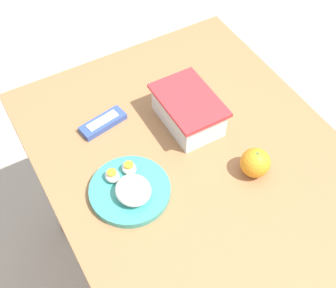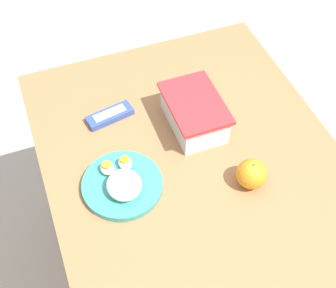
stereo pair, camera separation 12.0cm
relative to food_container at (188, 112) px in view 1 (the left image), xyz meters
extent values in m
plane|color=#B2A899|center=(0.11, -0.05, -0.79)|extent=(10.00, 10.00, 0.00)
cube|color=#996B42|center=(0.11, -0.05, -0.05)|extent=(0.94, 0.75, 0.03)
cylinder|color=brown|center=(-0.31, -0.37, -0.43)|extent=(0.05, 0.05, 0.73)
cylinder|color=brown|center=(-0.31, 0.28, -0.43)|extent=(0.05, 0.05, 0.73)
cube|color=white|center=(0.00, 0.00, 0.00)|extent=(0.19, 0.12, 0.08)
cube|color=#CCBC84|center=(0.00, 0.00, -0.02)|extent=(0.17, 0.11, 0.04)
cube|color=red|center=(0.00, 0.00, 0.05)|extent=(0.20, 0.14, 0.01)
ellipsoid|color=tan|center=(-0.05, -0.01, 0.00)|extent=(0.05, 0.05, 0.02)
ellipsoid|color=tan|center=(0.00, 0.00, 0.00)|extent=(0.05, 0.05, 0.02)
ellipsoid|color=tan|center=(0.05, 0.01, 0.00)|extent=(0.06, 0.05, 0.02)
sphere|color=orange|center=(0.23, 0.06, 0.00)|extent=(0.08, 0.08, 0.08)
cylinder|color=#4C662D|center=(0.23, 0.06, 0.03)|extent=(0.01, 0.01, 0.00)
cylinder|color=teal|center=(0.13, -0.24, -0.03)|extent=(0.20, 0.20, 0.02)
ellipsoid|color=white|center=(0.15, -0.24, 0.00)|extent=(0.09, 0.08, 0.04)
ellipsoid|color=white|center=(0.08, -0.27, -0.01)|extent=(0.04, 0.03, 0.02)
cylinder|color=#F4A823|center=(0.08, -0.27, 0.00)|extent=(0.02, 0.02, 0.01)
ellipsoid|color=white|center=(0.08, -0.22, -0.01)|extent=(0.04, 0.03, 0.02)
cylinder|color=#F4A823|center=(0.08, -0.22, 0.00)|extent=(0.02, 0.02, 0.01)
cube|color=#334C9E|center=(-0.10, -0.21, -0.03)|extent=(0.07, 0.14, 0.02)
cube|color=white|center=(-0.10, -0.21, -0.02)|extent=(0.04, 0.09, 0.00)
camera|label=1|loc=(0.71, -0.47, 0.93)|focal=50.00mm
camera|label=2|loc=(0.76, -0.36, 0.93)|focal=50.00mm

